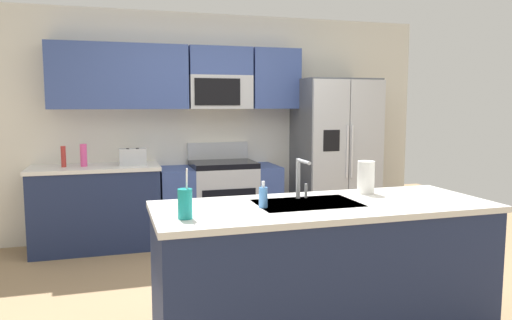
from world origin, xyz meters
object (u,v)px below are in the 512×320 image
(range_oven, at_px, (220,201))
(toaster, at_px, (133,157))
(bottle_pink, at_px, (84,155))
(paper_towel_roll, at_px, (366,177))
(refrigerator, at_px, (335,156))
(soap_dispenser, at_px, (263,197))
(drink_cup_teal, at_px, (185,204))
(sink_faucet, at_px, (300,175))
(pepper_mill, at_px, (63,157))

(range_oven, bearing_deg, toaster, -176.88)
(range_oven, relative_size, bottle_pink, 5.74)
(range_oven, relative_size, paper_towel_roll, 5.67)
(range_oven, relative_size, refrigerator, 0.74)
(refrigerator, xyz_separation_m, soap_dispenser, (-1.67, -2.42, 0.04))
(drink_cup_teal, relative_size, soap_dispenser, 1.73)
(toaster, relative_size, sink_faucet, 0.99)
(bottle_pink, xyz_separation_m, sink_faucet, (1.53, -2.30, 0.05))
(range_oven, height_order, refrigerator, refrigerator)
(toaster, relative_size, soap_dispenser, 1.65)
(range_oven, bearing_deg, sink_faucet, -88.32)
(bottle_pink, bearing_deg, sink_faucet, -56.28)
(refrigerator, bearing_deg, soap_dispenser, -124.66)
(bottle_pink, bearing_deg, pepper_mill, 179.92)
(bottle_pink, bearing_deg, toaster, -5.68)
(refrigerator, xyz_separation_m, drink_cup_teal, (-2.19, -2.58, 0.06))
(sink_faucet, distance_m, paper_towel_roll, 0.55)
(refrigerator, bearing_deg, range_oven, 177.08)
(toaster, height_order, paper_towel_roll, paper_towel_roll)
(range_oven, distance_m, paper_towel_roll, 2.39)
(refrigerator, distance_m, paper_towel_roll, 2.31)
(toaster, height_order, drink_cup_teal, drink_cup_teal)
(paper_towel_roll, bearing_deg, pepper_mill, 135.42)
(refrigerator, bearing_deg, sink_faucet, -121.09)
(pepper_mill, height_order, bottle_pink, bottle_pink)
(pepper_mill, relative_size, sink_faucet, 0.78)
(range_oven, xyz_separation_m, pepper_mill, (-1.66, -0.00, 0.57))
(range_oven, height_order, pepper_mill, pepper_mill)
(refrigerator, height_order, soap_dispenser, refrigerator)
(toaster, xyz_separation_m, soap_dispenser, (0.70, -2.44, -0.02))
(bottle_pink, bearing_deg, drink_cup_teal, -75.57)
(soap_dispenser, bearing_deg, sink_faucet, 30.23)
(bottle_pink, distance_m, sink_faucet, 2.76)
(soap_dispenser, bearing_deg, pepper_mill, 119.38)
(bottle_pink, bearing_deg, soap_dispenser, -64.21)
(range_oven, distance_m, toaster, 1.11)
(pepper_mill, bearing_deg, sink_faucet, -52.99)
(bottle_pink, relative_size, paper_towel_roll, 0.99)
(pepper_mill, relative_size, paper_towel_roll, 0.91)
(sink_faucet, bearing_deg, refrigerator, 58.91)
(bottle_pink, bearing_deg, refrigerator, -1.38)
(range_oven, xyz_separation_m, drink_cup_teal, (-0.78, -2.65, 0.55))
(toaster, distance_m, drink_cup_teal, 2.61)
(sink_faucet, bearing_deg, bottle_pink, 123.72)
(bottle_pink, height_order, paper_towel_roll, paper_towel_roll)
(range_oven, xyz_separation_m, toaster, (-0.96, -0.05, 0.55))
(range_oven, xyz_separation_m, soap_dispenser, (-0.26, -2.49, 0.53))
(soap_dispenser, bearing_deg, refrigerator, 55.34)
(pepper_mill, bearing_deg, range_oven, 0.09)
(sink_faucet, height_order, drink_cup_teal, drink_cup_teal)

